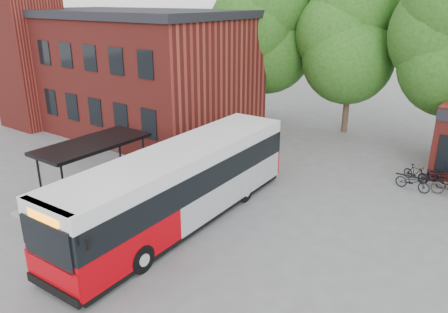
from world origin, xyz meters
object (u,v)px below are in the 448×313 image
Objects in this scene: bicycle_1 at (415,173)px; bicycle_2 at (444,177)px; bus_shelter at (95,170)px; city_bus at (181,186)px; bicycle_3 at (432,178)px; bicycle_0 at (413,182)px.

bicycle_1 is 1.38m from bicycle_2.
bicycle_2 is at bearing 41.15° from bus_shelter.
city_bus reaches higher than bicycle_1.
bicycle_3 is (12.95, 11.18, -1.00)m from bus_shelter.
bicycle_2 reaches higher than bicycle_3.
city_bus is at bearing 170.56° from bicycle_1.
city_bus reaches higher than bus_shelter.
bus_shelter reaches higher than bicycle_0.
bus_shelter reaches higher than bicycle_3.
bicycle_1 is at bearing 16.42° from bicycle_0.
bus_shelter is 4.99m from city_bus.
bicycle_0 is at bearing 39.29° from bus_shelter.
bicycle_3 is (0.88, -0.19, 0.00)m from bicycle_1.
city_bus is 13.99m from bicycle_2.
bicycle_0 reaches higher than bicycle_1.
bicycle_3 is (0.69, 1.15, -0.02)m from bicycle_0.
bicycle_2 is at bearing 50.79° from city_bus.
city_bus is at bearing 158.36° from bicycle_2.
bicycle_0 reaches higher than bicycle_3.
bus_shelter is at bearing 146.85° from bicycle_2.
bus_shelter reaches higher than bicycle_1.
bicycle_3 is (-0.45, -0.53, -0.01)m from bicycle_2.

